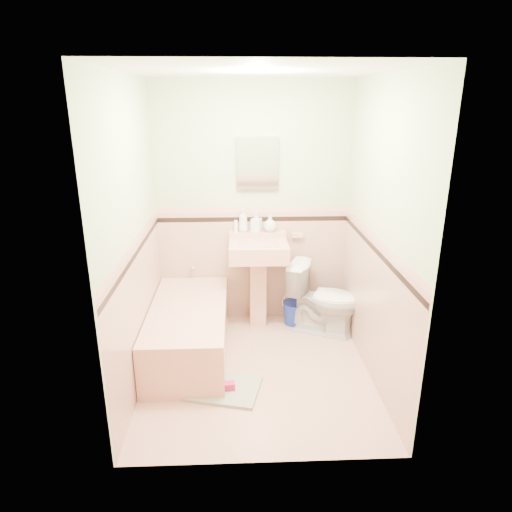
{
  "coord_description": "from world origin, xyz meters",
  "views": [
    {
      "loc": [
        -0.16,
        -3.54,
        2.3
      ],
      "look_at": [
        0.0,
        0.25,
        1.0
      ],
      "focal_mm": 32.02,
      "sensor_mm": 36.0,
      "label": 1
    }
  ],
  "objects_px": {
    "soap_bottle_left": "(243,220)",
    "bucket": "(294,313)",
    "medicine_cabinet": "(257,163)",
    "shoe": "(226,386)",
    "soap_bottle_right": "(270,223)",
    "bathtub": "(189,332)",
    "soap_bottle_mid": "(256,222)",
    "toilet": "(324,299)",
    "sink": "(258,285)"
  },
  "relations": [
    {
      "from": "bathtub",
      "to": "soap_bottle_left",
      "type": "xyz_separation_m",
      "value": [
        0.53,
        0.71,
        0.89
      ]
    },
    {
      "from": "bathtub",
      "to": "shoe",
      "type": "xyz_separation_m",
      "value": [
        0.35,
        -0.64,
        -0.17
      ]
    },
    {
      "from": "soap_bottle_left",
      "to": "shoe",
      "type": "xyz_separation_m",
      "value": [
        -0.18,
        -1.35,
        -1.06
      ]
    },
    {
      "from": "shoe",
      "to": "soap_bottle_mid",
      "type": "bearing_deg",
      "value": 68.36
    },
    {
      "from": "soap_bottle_right",
      "to": "sink",
      "type": "bearing_deg",
      "value": -125.83
    },
    {
      "from": "toilet",
      "to": "soap_bottle_right",
      "type": "bearing_deg",
      "value": 82.36
    },
    {
      "from": "medicine_cabinet",
      "to": "bucket",
      "type": "distance_m",
      "value": 1.63
    },
    {
      "from": "soap_bottle_left",
      "to": "shoe",
      "type": "relative_size",
      "value": 1.6
    },
    {
      "from": "soap_bottle_left",
      "to": "bathtub",
      "type": "bearing_deg",
      "value": -126.82
    },
    {
      "from": "toilet",
      "to": "shoe",
      "type": "relative_size",
      "value": 4.92
    },
    {
      "from": "bathtub",
      "to": "shoe",
      "type": "relative_size",
      "value": 10.0
    },
    {
      "from": "soap_bottle_right",
      "to": "shoe",
      "type": "xyz_separation_m",
      "value": [
        -0.46,
        -1.35,
        -1.03
      ]
    },
    {
      "from": "bathtub",
      "to": "toilet",
      "type": "relative_size",
      "value": 2.03
    },
    {
      "from": "soap_bottle_mid",
      "to": "toilet",
      "type": "distance_m",
      "value": 1.06
    },
    {
      "from": "soap_bottle_right",
      "to": "bathtub",
      "type": "bearing_deg",
      "value": -138.76
    },
    {
      "from": "medicine_cabinet",
      "to": "shoe",
      "type": "distance_m",
      "value": 2.17
    },
    {
      "from": "sink",
      "to": "toilet",
      "type": "relative_size",
      "value": 1.27
    },
    {
      "from": "medicine_cabinet",
      "to": "bucket",
      "type": "bearing_deg",
      "value": -24.55
    },
    {
      "from": "soap_bottle_mid",
      "to": "bucket",
      "type": "distance_m",
      "value": 1.07
    },
    {
      "from": "soap_bottle_left",
      "to": "bucket",
      "type": "xyz_separation_m",
      "value": [
        0.53,
        -0.15,
        -1.0
      ]
    },
    {
      "from": "bucket",
      "to": "shoe",
      "type": "relative_size",
      "value": 1.64
    },
    {
      "from": "soap_bottle_left",
      "to": "soap_bottle_mid",
      "type": "distance_m",
      "value": 0.14
    },
    {
      "from": "medicine_cabinet",
      "to": "shoe",
      "type": "height_order",
      "value": "medicine_cabinet"
    },
    {
      "from": "soap_bottle_mid",
      "to": "bucket",
      "type": "relative_size",
      "value": 0.84
    },
    {
      "from": "soap_bottle_left",
      "to": "toilet",
      "type": "xyz_separation_m",
      "value": [
        0.82,
        -0.33,
        -0.75
      ]
    },
    {
      "from": "bucket",
      "to": "shoe",
      "type": "height_order",
      "value": "bucket"
    },
    {
      "from": "sink",
      "to": "soap_bottle_right",
      "type": "xyz_separation_m",
      "value": [
        0.13,
        0.18,
        0.62
      ]
    },
    {
      "from": "bathtub",
      "to": "medicine_cabinet",
      "type": "height_order",
      "value": "medicine_cabinet"
    },
    {
      "from": "soap_bottle_mid",
      "to": "sink",
      "type": "bearing_deg",
      "value": -85.76
    },
    {
      "from": "soap_bottle_left",
      "to": "shoe",
      "type": "distance_m",
      "value": 1.73
    },
    {
      "from": "sink",
      "to": "soap_bottle_left",
      "type": "xyz_separation_m",
      "value": [
        -0.15,
        0.18,
        0.65
      ]
    },
    {
      "from": "soap_bottle_mid",
      "to": "soap_bottle_right",
      "type": "height_order",
      "value": "soap_bottle_mid"
    },
    {
      "from": "soap_bottle_right",
      "to": "bucket",
      "type": "bearing_deg",
      "value": -29.74
    },
    {
      "from": "medicine_cabinet",
      "to": "toilet",
      "type": "xyz_separation_m",
      "value": [
        0.67,
        -0.36,
        -1.33
      ]
    },
    {
      "from": "medicine_cabinet",
      "to": "soap_bottle_left",
      "type": "relative_size",
      "value": 2.13
    },
    {
      "from": "sink",
      "to": "bucket",
      "type": "relative_size",
      "value": 3.81
    },
    {
      "from": "toilet",
      "to": "shoe",
      "type": "distance_m",
      "value": 1.46
    },
    {
      "from": "medicine_cabinet",
      "to": "shoe",
      "type": "bearing_deg",
      "value": -103.29
    },
    {
      "from": "bucket",
      "to": "shoe",
      "type": "bearing_deg",
      "value": -120.59
    },
    {
      "from": "bathtub",
      "to": "toilet",
      "type": "xyz_separation_m",
      "value": [
        1.35,
        0.38,
        0.14
      ]
    },
    {
      "from": "bathtub",
      "to": "toilet",
      "type": "distance_m",
      "value": 1.41
    },
    {
      "from": "soap_bottle_left",
      "to": "soap_bottle_right",
      "type": "height_order",
      "value": "soap_bottle_left"
    },
    {
      "from": "bathtub",
      "to": "soap_bottle_left",
      "type": "relative_size",
      "value": 6.26
    },
    {
      "from": "shoe",
      "to": "bucket",
      "type": "bearing_deg",
      "value": 50.8
    },
    {
      "from": "bathtub",
      "to": "soap_bottle_mid",
      "type": "relative_size",
      "value": 7.26
    },
    {
      "from": "bathtub",
      "to": "bucket",
      "type": "bearing_deg",
      "value": 27.87
    },
    {
      "from": "toilet",
      "to": "shoe",
      "type": "height_order",
      "value": "toilet"
    },
    {
      "from": "sink",
      "to": "shoe",
      "type": "height_order",
      "value": "sink"
    },
    {
      "from": "medicine_cabinet",
      "to": "soap_bottle_right",
      "type": "xyz_separation_m",
      "value": [
        0.13,
        -0.03,
        -0.62
      ]
    },
    {
      "from": "soap_bottle_right",
      "to": "bucket",
      "type": "distance_m",
      "value": 1.01
    }
  ]
}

